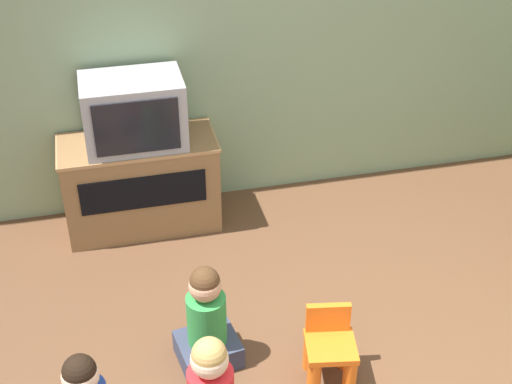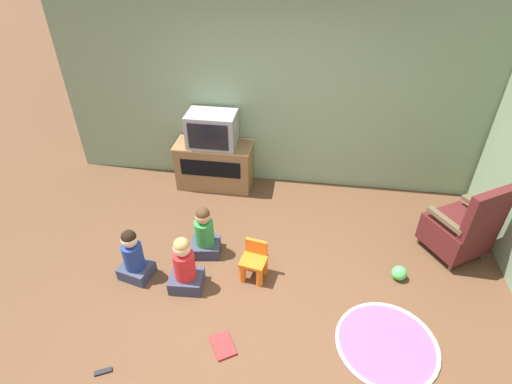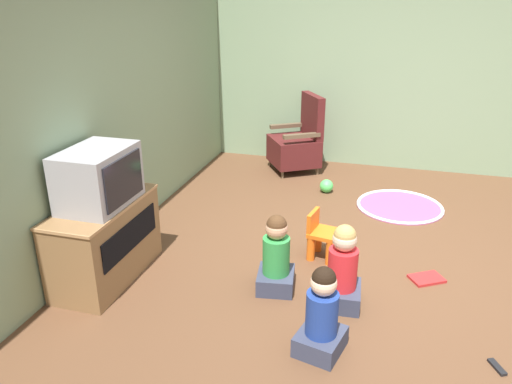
{
  "view_description": "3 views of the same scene",
  "coord_description": "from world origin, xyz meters",
  "px_view_note": "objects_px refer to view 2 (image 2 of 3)",
  "views": [
    {
      "loc": [
        -1.04,
        -2.22,
        3.01
      ],
      "look_at": [
        -0.27,
        0.98,
        0.85
      ],
      "focal_mm": 50.0,
      "sensor_mm": 36.0,
      "label": 1
    },
    {
      "loc": [
        0.46,
        -2.68,
        3.33
      ],
      "look_at": [
        -0.1,
        1.05,
        0.63
      ],
      "focal_mm": 28.0,
      "sensor_mm": 36.0,
      "label": 2
    },
    {
      "loc": [
        -4.04,
        -0.17,
        2.27
      ],
      "look_at": [
        -0.54,
        0.82,
        0.79
      ],
      "focal_mm": 35.0,
      "sensor_mm": 36.0,
      "label": 3
    }
  ],
  "objects_px": {
    "child_watching_right": "(205,234)",
    "television": "(212,129)",
    "book": "(223,346)",
    "remote_control": "(103,372)",
    "toy_ball": "(399,273)",
    "tv_cabinet": "(215,164)",
    "black_armchair": "(462,229)",
    "child_watching_left": "(134,257)",
    "yellow_kid_chair": "(254,263)",
    "child_watching_center": "(185,267)"
  },
  "relations": [
    {
      "from": "tv_cabinet",
      "to": "child_watching_left",
      "type": "xyz_separation_m",
      "value": [
        -0.45,
        -1.88,
        -0.07
      ]
    },
    {
      "from": "black_armchair",
      "to": "child_watching_left",
      "type": "height_order",
      "value": "black_armchair"
    },
    {
      "from": "tv_cabinet",
      "to": "toy_ball",
      "type": "relative_size",
      "value": 6.63
    },
    {
      "from": "remote_control",
      "to": "child_watching_center",
      "type": "bearing_deg",
      "value": 40.83
    },
    {
      "from": "yellow_kid_chair",
      "to": "toy_ball",
      "type": "distance_m",
      "value": 1.59
    },
    {
      "from": "child_watching_left",
      "to": "book",
      "type": "relative_size",
      "value": 1.98
    },
    {
      "from": "child_watching_left",
      "to": "book",
      "type": "distance_m",
      "value": 1.36
    },
    {
      "from": "tv_cabinet",
      "to": "book",
      "type": "xyz_separation_m",
      "value": [
        0.67,
        -2.61,
        -0.34
      ]
    },
    {
      "from": "child_watching_center",
      "to": "black_armchair",
      "type": "bearing_deg",
      "value": 13.77
    },
    {
      "from": "tv_cabinet",
      "to": "child_watching_left",
      "type": "distance_m",
      "value": 1.93
    },
    {
      "from": "tv_cabinet",
      "to": "yellow_kid_chair",
      "type": "relative_size",
      "value": 2.44
    },
    {
      "from": "child_watching_left",
      "to": "child_watching_center",
      "type": "height_order",
      "value": "child_watching_center"
    },
    {
      "from": "child_watching_center",
      "to": "book",
      "type": "distance_m",
      "value": 0.9
    },
    {
      "from": "tv_cabinet",
      "to": "child_watching_left",
      "type": "relative_size",
      "value": 1.66
    },
    {
      "from": "black_armchair",
      "to": "yellow_kid_chair",
      "type": "distance_m",
      "value": 2.38
    },
    {
      "from": "television",
      "to": "toy_ball",
      "type": "relative_size",
      "value": 4.06
    },
    {
      "from": "yellow_kid_chair",
      "to": "child_watching_right",
      "type": "xyz_separation_m",
      "value": [
        -0.62,
        0.28,
        0.09
      ]
    },
    {
      "from": "tv_cabinet",
      "to": "remote_control",
      "type": "bearing_deg",
      "value": -95.94
    },
    {
      "from": "toy_ball",
      "to": "black_armchair",
      "type": "bearing_deg",
      "value": 35.99
    },
    {
      "from": "television",
      "to": "yellow_kid_chair",
      "type": "xyz_separation_m",
      "value": [
        0.83,
        -1.68,
        -0.71
      ]
    },
    {
      "from": "tv_cabinet",
      "to": "child_watching_right",
      "type": "distance_m",
      "value": 1.43
    },
    {
      "from": "child_watching_left",
      "to": "toy_ball",
      "type": "height_order",
      "value": "child_watching_left"
    },
    {
      "from": "yellow_kid_chair",
      "to": "child_watching_center",
      "type": "height_order",
      "value": "child_watching_center"
    },
    {
      "from": "tv_cabinet",
      "to": "remote_control",
      "type": "relative_size",
      "value": 6.92
    },
    {
      "from": "black_armchair",
      "to": "remote_control",
      "type": "distance_m",
      "value": 3.98
    },
    {
      "from": "tv_cabinet",
      "to": "book",
      "type": "relative_size",
      "value": 3.28
    },
    {
      "from": "child_watching_right",
      "to": "yellow_kid_chair",
      "type": "bearing_deg",
      "value": -32.92
    },
    {
      "from": "child_watching_right",
      "to": "television",
      "type": "bearing_deg",
      "value": 90.03
    },
    {
      "from": "television",
      "to": "child_watching_right",
      "type": "bearing_deg",
      "value": -81.46
    },
    {
      "from": "black_armchair",
      "to": "child_watching_left",
      "type": "xyz_separation_m",
      "value": [
        -3.55,
        -0.88,
        -0.1
      ]
    },
    {
      "from": "television",
      "to": "black_armchair",
      "type": "bearing_deg",
      "value": -17.58
    },
    {
      "from": "tv_cabinet",
      "to": "child_watching_left",
      "type": "height_order",
      "value": "tv_cabinet"
    },
    {
      "from": "child_watching_right",
      "to": "toy_ball",
      "type": "relative_size",
      "value": 4.06
    },
    {
      "from": "child_watching_right",
      "to": "book",
      "type": "bearing_deg",
      "value": -77.34
    },
    {
      "from": "book",
      "to": "remote_control",
      "type": "relative_size",
      "value": 2.11
    },
    {
      "from": "book",
      "to": "television",
      "type": "bearing_deg",
      "value": -17.37
    },
    {
      "from": "child_watching_left",
      "to": "remote_control",
      "type": "relative_size",
      "value": 4.17
    },
    {
      "from": "tv_cabinet",
      "to": "toy_ball",
      "type": "height_order",
      "value": "tv_cabinet"
    },
    {
      "from": "child_watching_center",
      "to": "child_watching_right",
      "type": "distance_m",
      "value": 0.54
    },
    {
      "from": "yellow_kid_chair",
      "to": "child_watching_left",
      "type": "height_order",
      "value": "child_watching_left"
    },
    {
      "from": "yellow_kid_chair",
      "to": "toy_ball",
      "type": "relative_size",
      "value": 2.72
    },
    {
      "from": "television",
      "to": "child_watching_left",
      "type": "distance_m",
      "value": 2.02
    },
    {
      "from": "black_armchair",
      "to": "child_watching_left",
      "type": "bearing_deg",
      "value": -18.57
    },
    {
      "from": "toy_ball",
      "to": "book",
      "type": "distance_m",
      "value": 2.05
    },
    {
      "from": "yellow_kid_chair",
      "to": "book",
      "type": "relative_size",
      "value": 1.34
    },
    {
      "from": "toy_ball",
      "to": "book",
      "type": "height_order",
      "value": "toy_ball"
    },
    {
      "from": "television",
      "to": "black_armchair",
      "type": "height_order",
      "value": "television"
    },
    {
      "from": "child_watching_right",
      "to": "toy_ball",
      "type": "xyz_separation_m",
      "value": [
        2.19,
        -0.09,
        -0.2
      ]
    },
    {
      "from": "television",
      "to": "yellow_kid_chair",
      "type": "bearing_deg",
      "value": -63.72
    },
    {
      "from": "television",
      "to": "toy_ball",
      "type": "bearing_deg",
      "value": -31.78
    }
  ]
}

